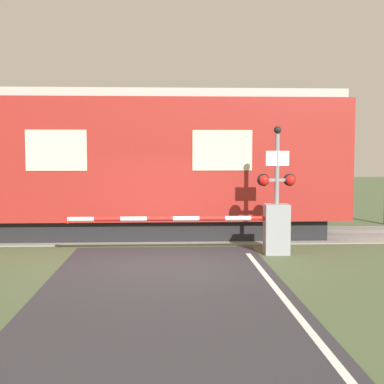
# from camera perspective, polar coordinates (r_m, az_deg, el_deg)

# --- Properties ---
(ground_plane) EXTENTS (80.00, 80.00, 0.00)m
(ground_plane) POSITION_cam_1_polar(r_m,az_deg,el_deg) (12.11, -2.89, -7.65)
(ground_plane) COLOR #475638
(track_bed) EXTENTS (36.00, 3.20, 0.13)m
(track_bed) POSITION_cam_1_polar(r_m,az_deg,el_deg) (15.96, -2.86, -4.64)
(track_bed) COLOR gray
(track_bed) RESTS_ON ground_plane
(train) EXTENTS (16.09, 2.83, 4.22)m
(train) POSITION_cam_1_polar(r_m,az_deg,el_deg) (16.03, -13.26, 2.96)
(train) COLOR black
(train) RESTS_ON ground_plane
(crossing_barrier) EXTENTS (5.47, 0.44, 1.23)m
(crossing_barrier) POSITION_cam_1_polar(r_m,az_deg,el_deg) (13.18, 7.27, -3.77)
(crossing_barrier) COLOR gray
(crossing_barrier) RESTS_ON ground_plane
(signal_post) EXTENTS (0.95, 0.26, 3.13)m
(signal_post) POSITION_cam_1_polar(r_m,az_deg,el_deg) (13.20, 9.05, 1.14)
(signal_post) COLOR gray
(signal_post) RESTS_ON ground_plane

